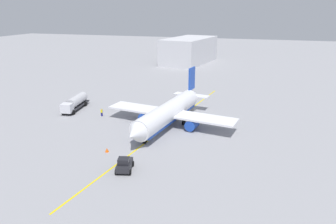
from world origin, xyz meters
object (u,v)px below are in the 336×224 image
Objects in this scene: airplane at (169,112)px; refueling_worker at (102,112)px; pushback_tug at (124,164)px; safety_cone_nose at (107,150)px; fuel_tanker at (75,102)px.

airplane is 17.55× the size of refueling_worker.
pushback_tug reaches higher than refueling_worker.
refueling_worker reaches higher than safety_cone_nose.
pushback_tug is 25.79m from refueling_worker.
refueling_worker is 2.42× the size of safety_cone_nose.
airplane is 7.54× the size of pushback_tug.
airplane is at bearing 81.52° from fuel_tanker.
fuel_tanker is at bearing -135.04° from pushback_tug.
fuel_tanker is (-3.60, -24.19, -1.04)m from airplane.
pushback_tug is at bearing 35.76° from refueling_worker.
pushback_tug is 5.64× the size of safety_cone_nose.
safety_cone_nose is (14.87, -6.31, -2.42)m from airplane.
fuel_tanker is at bearing -106.29° from refueling_worker.
airplane is 16.33m from safety_cone_nose.
fuel_tanker reaches higher than refueling_worker.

